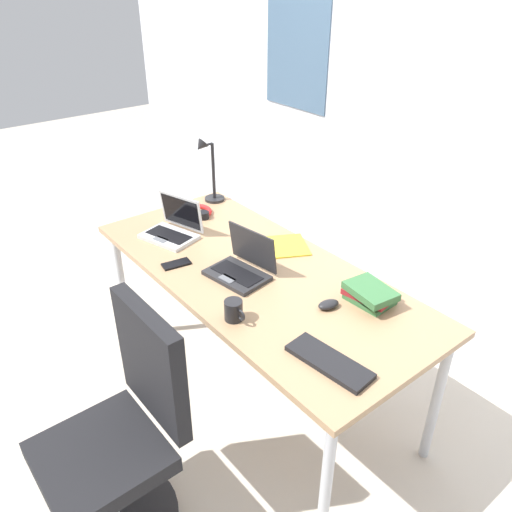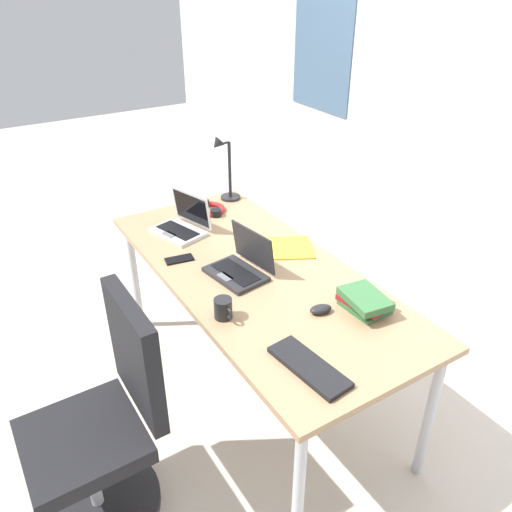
{
  "view_description": "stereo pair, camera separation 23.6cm",
  "coord_description": "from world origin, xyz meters",
  "px_view_note": "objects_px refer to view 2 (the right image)",
  "views": [
    {
      "loc": [
        1.6,
        -1.27,
        2.01
      ],
      "look_at": [
        0.0,
        0.0,
        0.82
      ],
      "focal_mm": 35.66,
      "sensor_mm": 36.0,
      "label": 1
    },
    {
      "loc": [
        1.74,
        -1.08,
        2.01
      ],
      "look_at": [
        0.0,
        0.0,
        0.82
      ],
      "focal_mm": 35.66,
      "sensor_mm": 36.0,
      "label": 2
    }
  ],
  "objects_px": {
    "book_stack": "(365,301)",
    "laptop_near_mouse": "(182,225)",
    "desk_lamp": "(225,169)",
    "coffee_mug": "(223,309)",
    "laptop_center": "(241,266)",
    "headphones": "(210,209)",
    "computer_mouse": "(321,309)",
    "office_chair": "(104,435)",
    "paper_folder_near_lamp": "(282,248)",
    "external_keyboard": "(309,367)",
    "cell_phone": "(179,259)"
  },
  "relations": [
    {
      "from": "book_stack",
      "to": "laptop_near_mouse",
      "type": "bearing_deg",
      "value": -161.33
    },
    {
      "from": "desk_lamp",
      "to": "coffee_mug",
      "type": "relative_size",
      "value": 3.54
    },
    {
      "from": "laptop_center",
      "to": "headphones",
      "type": "distance_m",
      "value": 0.71
    },
    {
      "from": "computer_mouse",
      "to": "office_chair",
      "type": "xyz_separation_m",
      "value": [
        -0.17,
        -0.92,
        -0.36
      ]
    },
    {
      "from": "laptop_center",
      "to": "paper_folder_near_lamp",
      "type": "xyz_separation_m",
      "value": [
        -0.1,
        0.3,
        -0.04
      ]
    },
    {
      "from": "desk_lamp",
      "to": "laptop_near_mouse",
      "type": "xyz_separation_m",
      "value": [
        0.25,
        -0.4,
        -0.15
      ]
    },
    {
      "from": "external_keyboard",
      "to": "cell_phone",
      "type": "bearing_deg",
      "value": 178.47
    },
    {
      "from": "desk_lamp",
      "to": "external_keyboard",
      "type": "height_order",
      "value": "desk_lamp"
    },
    {
      "from": "book_stack",
      "to": "external_keyboard",
      "type": "bearing_deg",
      "value": -67.92
    },
    {
      "from": "laptop_center",
      "to": "computer_mouse",
      "type": "height_order",
      "value": "laptop_center"
    },
    {
      "from": "external_keyboard",
      "to": "headphones",
      "type": "distance_m",
      "value": 1.41
    },
    {
      "from": "external_keyboard",
      "to": "book_stack",
      "type": "height_order",
      "value": "book_stack"
    },
    {
      "from": "external_keyboard",
      "to": "cell_phone",
      "type": "height_order",
      "value": "external_keyboard"
    },
    {
      "from": "computer_mouse",
      "to": "cell_phone",
      "type": "xyz_separation_m",
      "value": [
        -0.7,
        -0.32,
        -0.01
      ]
    },
    {
      "from": "book_stack",
      "to": "cell_phone",
      "type": "bearing_deg",
      "value": -147.63
    },
    {
      "from": "desk_lamp",
      "to": "headphones",
      "type": "xyz_separation_m",
      "value": [
        0.1,
        -0.16,
        -0.18
      ]
    },
    {
      "from": "laptop_center",
      "to": "cell_phone",
      "type": "bearing_deg",
      "value": -143.44
    },
    {
      "from": "laptop_near_mouse",
      "to": "book_stack",
      "type": "distance_m",
      "value": 1.11
    },
    {
      "from": "book_stack",
      "to": "office_chair",
      "type": "distance_m",
      "value": 1.18
    },
    {
      "from": "external_keyboard",
      "to": "cell_phone",
      "type": "xyz_separation_m",
      "value": [
        -0.95,
        -0.08,
        -0.01
      ]
    },
    {
      "from": "laptop_center",
      "to": "book_stack",
      "type": "relative_size",
      "value": 1.29
    },
    {
      "from": "external_keyboard",
      "to": "paper_folder_near_lamp",
      "type": "relative_size",
      "value": 1.06
    },
    {
      "from": "computer_mouse",
      "to": "headphones",
      "type": "distance_m",
      "value": 1.13
    },
    {
      "from": "laptop_center",
      "to": "external_keyboard",
      "type": "distance_m",
      "value": 0.7
    },
    {
      "from": "laptop_near_mouse",
      "to": "laptop_center",
      "type": "bearing_deg",
      "value": 6.01
    },
    {
      "from": "paper_folder_near_lamp",
      "to": "office_chair",
      "type": "bearing_deg",
      "value": -71.26
    },
    {
      "from": "coffee_mug",
      "to": "desk_lamp",
      "type": "bearing_deg",
      "value": 150.81
    },
    {
      "from": "computer_mouse",
      "to": "office_chair",
      "type": "distance_m",
      "value": 1.0
    },
    {
      "from": "book_stack",
      "to": "office_chair",
      "type": "xyz_separation_m",
      "value": [
        -0.24,
        -1.09,
        -0.38
      ]
    },
    {
      "from": "computer_mouse",
      "to": "book_stack",
      "type": "relative_size",
      "value": 0.4
    },
    {
      "from": "laptop_center",
      "to": "book_stack",
      "type": "height_order",
      "value": "laptop_center"
    },
    {
      "from": "cell_phone",
      "to": "headphones",
      "type": "distance_m",
      "value": 0.57
    },
    {
      "from": "laptop_center",
      "to": "computer_mouse",
      "type": "distance_m",
      "value": 0.46
    },
    {
      "from": "laptop_near_mouse",
      "to": "paper_folder_near_lamp",
      "type": "height_order",
      "value": "laptop_near_mouse"
    },
    {
      "from": "laptop_center",
      "to": "external_keyboard",
      "type": "height_order",
      "value": "laptop_center"
    },
    {
      "from": "coffee_mug",
      "to": "paper_folder_near_lamp",
      "type": "bearing_deg",
      "value": 123.61
    },
    {
      "from": "laptop_near_mouse",
      "to": "headphones",
      "type": "height_order",
      "value": "laptop_near_mouse"
    },
    {
      "from": "laptop_near_mouse",
      "to": "computer_mouse",
      "type": "relative_size",
      "value": 3.42
    },
    {
      "from": "cell_phone",
      "to": "book_stack",
      "type": "xyz_separation_m",
      "value": [
        0.78,
        0.49,
        0.04
      ]
    },
    {
      "from": "laptop_near_mouse",
      "to": "office_chair",
      "type": "relative_size",
      "value": 0.34
    },
    {
      "from": "headphones",
      "to": "coffee_mug",
      "type": "bearing_deg",
      "value": -24.09
    },
    {
      "from": "office_chair",
      "to": "external_keyboard",
      "type": "bearing_deg",
      "value": 58.52
    },
    {
      "from": "computer_mouse",
      "to": "paper_folder_near_lamp",
      "type": "height_order",
      "value": "computer_mouse"
    },
    {
      "from": "computer_mouse",
      "to": "coffee_mug",
      "type": "bearing_deg",
      "value": -105.1
    },
    {
      "from": "office_chair",
      "to": "desk_lamp",
      "type": "bearing_deg",
      "value": 132.87
    },
    {
      "from": "office_chair",
      "to": "laptop_center",
      "type": "bearing_deg",
      "value": 109.01
    },
    {
      "from": "cell_phone",
      "to": "headphones",
      "type": "xyz_separation_m",
      "value": [
        -0.42,
        0.39,
        0.01
      ]
    },
    {
      "from": "headphones",
      "to": "office_chair",
      "type": "relative_size",
      "value": 0.22
    },
    {
      "from": "computer_mouse",
      "to": "book_stack",
      "type": "distance_m",
      "value": 0.19
    },
    {
      "from": "external_keyboard",
      "to": "headphones",
      "type": "relative_size",
      "value": 1.54
    }
  ]
}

